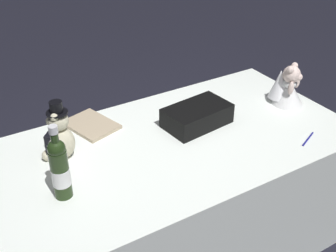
% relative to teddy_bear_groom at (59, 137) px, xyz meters
% --- Properties ---
extents(ground_plane, '(12.00, 12.00, 0.00)m').
position_rel_teddy_bear_groom_xyz_m(ground_plane, '(0.48, -0.16, -0.84)').
color(ground_plane, black).
extents(reception_table, '(1.87, 0.95, 0.73)m').
position_rel_teddy_bear_groom_xyz_m(reception_table, '(0.48, -0.16, -0.48)').
color(reception_table, white).
rests_on(reception_table, ground_plane).
extents(teddy_bear_groom, '(0.16, 0.15, 0.29)m').
position_rel_teddy_bear_groom_xyz_m(teddy_bear_groom, '(0.00, 0.00, 0.00)').
color(teddy_bear_groom, beige).
rests_on(teddy_bear_groom, reception_table).
extents(teddy_bear_bride, '(0.20, 0.23, 0.24)m').
position_rel_teddy_bear_groom_xyz_m(teddy_bear_bride, '(1.26, -0.14, -0.01)').
color(teddy_bear_bride, white).
rests_on(teddy_bear_bride, reception_table).
extents(champagne_bottle, '(0.08, 0.08, 0.33)m').
position_rel_teddy_bear_groom_xyz_m(champagne_bottle, '(-0.08, -0.26, 0.03)').
color(champagne_bottle, '#213516').
rests_on(champagne_bottle, reception_table).
extents(signing_pen, '(0.14, 0.07, 0.01)m').
position_rel_teddy_bear_groom_xyz_m(signing_pen, '(1.09, -0.49, -0.11)').
color(signing_pen, navy).
rests_on(signing_pen, reception_table).
extents(gift_case_black, '(0.36, 0.24, 0.10)m').
position_rel_teddy_bear_groom_xyz_m(gift_case_black, '(0.70, -0.09, -0.06)').
color(gift_case_black, black).
rests_on(gift_case_black, reception_table).
extents(guestbook, '(0.26, 0.31, 0.02)m').
position_rel_teddy_bear_groom_xyz_m(guestbook, '(0.22, 0.18, -0.10)').
color(guestbook, tan).
rests_on(guestbook, reception_table).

